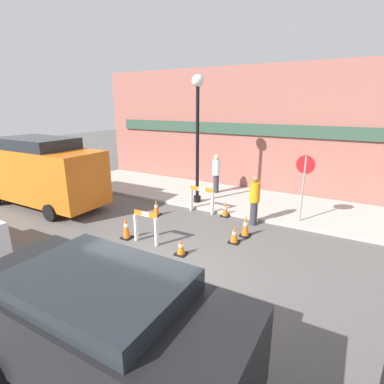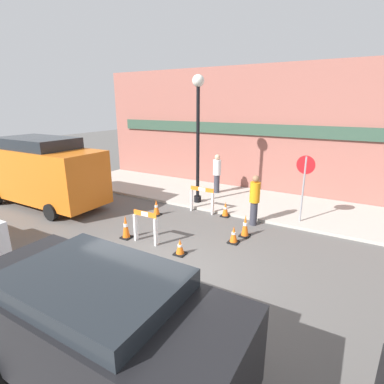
{
  "view_description": "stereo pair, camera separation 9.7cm",
  "coord_description": "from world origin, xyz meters",
  "px_view_note": "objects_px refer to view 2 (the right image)",
  "views": [
    {
      "loc": [
        3.52,
        -4.97,
        3.92
      ],
      "look_at": [
        -1.32,
        3.55,
        1.0
      ],
      "focal_mm": 28.0,
      "sensor_mm": 36.0,
      "label": 1
    },
    {
      "loc": [
        3.6,
        -4.92,
        3.92
      ],
      "look_at": [
        -1.32,
        3.55,
        1.0
      ],
      "focal_mm": 28.0,
      "sensor_mm": 36.0,
      "label": 2
    }
  ],
  "objects_px": {
    "parked_car_1": "(99,322)",
    "work_van": "(41,169)",
    "stop_sign": "(304,178)",
    "person_pedestrian": "(217,172)",
    "person_worker": "(255,199)",
    "streetlamp_post": "(198,123)"
  },
  "relations": [
    {
      "from": "stop_sign",
      "to": "streetlamp_post",
      "type": "bearing_deg",
      "value": 8.96
    },
    {
      "from": "parked_car_1",
      "to": "work_van",
      "type": "height_order",
      "value": "work_van"
    },
    {
      "from": "stop_sign",
      "to": "person_pedestrian",
      "type": "relative_size",
      "value": 1.31
    },
    {
      "from": "person_worker",
      "to": "parked_car_1",
      "type": "distance_m",
      "value": 6.74
    },
    {
      "from": "person_pedestrian",
      "to": "work_van",
      "type": "bearing_deg",
      "value": 34.88
    },
    {
      "from": "parked_car_1",
      "to": "stop_sign",
      "type": "bearing_deg",
      "value": 80.35
    },
    {
      "from": "parked_car_1",
      "to": "work_van",
      "type": "relative_size",
      "value": 0.77
    },
    {
      "from": "person_worker",
      "to": "person_pedestrian",
      "type": "relative_size",
      "value": 1.0
    },
    {
      "from": "parked_car_1",
      "to": "work_van",
      "type": "distance_m",
      "value": 9.18
    },
    {
      "from": "stop_sign",
      "to": "work_van",
      "type": "distance_m",
      "value": 9.73
    },
    {
      "from": "person_pedestrian",
      "to": "work_van",
      "type": "distance_m",
      "value": 7.12
    },
    {
      "from": "person_worker",
      "to": "stop_sign",
      "type": "bearing_deg",
      "value": -176.18
    },
    {
      "from": "stop_sign",
      "to": "person_worker",
      "type": "relative_size",
      "value": 1.31
    },
    {
      "from": "streetlamp_post",
      "to": "stop_sign",
      "type": "distance_m",
      "value": 4.3
    },
    {
      "from": "person_worker",
      "to": "person_pedestrian",
      "type": "xyz_separation_m",
      "value": [
        -2.56,
        2.5,
        0.1
      ]
    },
    {
      "from": "person_pedestrian",
      "to": "stop_sign",
      "type": "bearing_deg",
      "value": 150.84
    },
    {
      "from": "parked_car_1",
      "to": "work_van",
      "type": "xyz_separation_m",
      "value": [
        -7.95,
        4.56,
        0.45
      ]
    },
    {
      "from": "person_pedestrian",
      "to": "parked_car_1",
      "type": "xyz_separation_m",
      "value": [
        2.6,
        -9.24,
        -0.03
      ]
    },
    {
      "from": "streetlamp_post",
      "to": "person_pedestrian",
      "type": "relative_size",
      "value": 2.83
    },
    {
      "from": "stop_sign",
      "to": "person_worker",
      "type": "height_order",
      "value": "stop_sign"
    },
    {
      "from": "stop_sign",
      "to": "person_pedestrian",
      "type": "bearing_deg",
      "value": -12.94
    },
    {
      "from": "parked_car_1",
      "to": "person_worker",
      "type": "bearing_deg",
      "value": 90.37
    }
  ]
}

